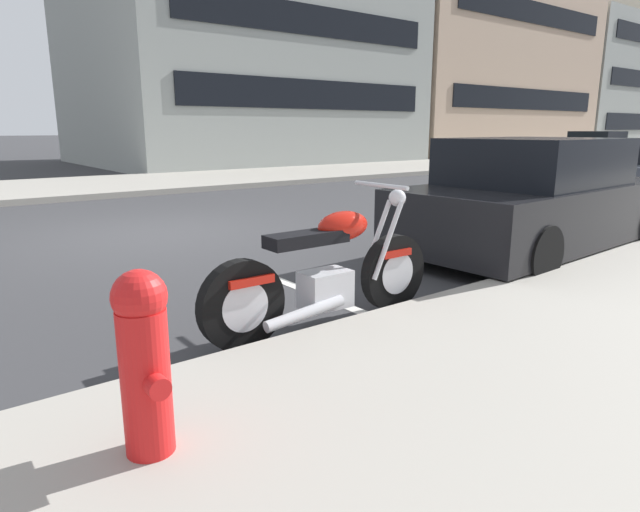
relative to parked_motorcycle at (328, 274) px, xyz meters
The scene contains 10 objects.
ground_plane 4.74m from the parked_motorcycle, 84.54° to the left, with size 260.00×260.00×0.00m, color #333335.
sidewalk_far_curb 17.31m from the parked_motorcycle, 44.01° to the left, with size 120.00×5.00×0.14m, color gray.
parking_stall_stripe 0.79m from the parked_motorcycle, 46.54° to the left, with size 0.12×2.20×0.01m, color silver.
parked_motorcycle is the anchor object (origin of this frame).
parked_car_near_corner 3.89m from the parked_motorcycle, ahead, with size 4.27×1.99×1.46m.
car_opposite_curb 23.65m from the parked_motorcycle, 21.42° to the left, with size 4.42×2.10×1.46m.
fire_hydrant 2.15m from the parked_motorcycle, 150.52° to the right, with size 0.24×0.36×0.86m.
townhouse_far_uphill 23.65m from the parked_motorcycle, 62.33° to the left, with size 13.59×11.91×13.01m.
townhouse_behind_pole 32.34m from the parked_motorcycle, 36.52° to the left, with size 15.38×9.08×14.24m.
townhouse_mid_block 44.48m from the parked_motorcycle, 24.44° to the left, with size 13.74×8.07×9.20m.
Camera 1 is at (-3.06, -7.99, 1.58)m, focal length 30.51 mm.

